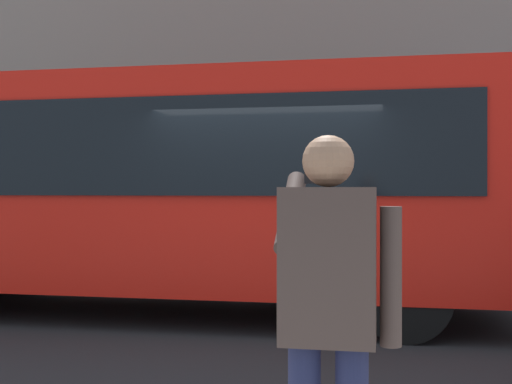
% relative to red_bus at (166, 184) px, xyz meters
% --- Properties ---
extents(ground_plane, '(60.00, 60.00, 0.00)m').
position_rel_red_bus_xyz_m(ground_plane, '(-1.54, 0.60, -1.68)').
color(ground_plane, '#232326').
extents(red_bus, '(9.05, 2.54, 3.08)m').
position_rel_red_bus_xyz_m(red_bus, '(0.00, 0.00, 0.00)').
color(red_bus, red).
rests_on(red_bus, ground_plane).
extents(pedestrian_photographer, '(0.53, 0.52, 1.70)m').
position_rel_red_bus_xyz_m(pedestrian_photographer, '(-2.57, 5.42, -0.54)').
color(pedestrian_photographer, '#1E2347').
rests_on(pedestrian_photographer, sidewalk_curb).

